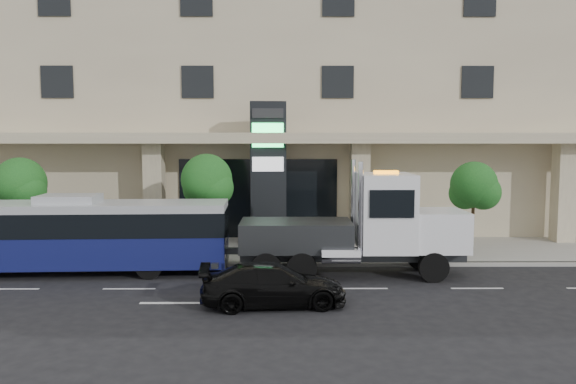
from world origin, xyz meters
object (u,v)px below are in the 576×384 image
(city_bus, at_px, (70,234))
(black_sedan, at_px, (273,285))
(signage_pylon, at_px, (268,172))
(tow_truck, at_px, (363,229))

(city_bus, bearing_deg, black_sedan, -31.03)
(city_bus, xyz_separation_m, signage_pylon, (7.43, 5.33, 2.04))
(tow_truck, xyz_separation_m, black_sedan, (-3.29, -3.90, -1.14))
(tow_truck, relative_size, signage_pylon, 1.41)
(city_bus, height_order, signage_pylon, signage_pylon)
(signage_pylon, bearing_deg, tow_truck, -61.75)
(black_sedan, bearing_deg, tow_truck, -45.70)
(tow_truck, xyz_separation_m, signage_pylon, (-3.73, 5.71, 1.79))
(city_bus, xyz_separation_m, black_sedan, (7.87, -4.28, -0.89))
(black_sedan, relative_size, signage_pylon, 0.66)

